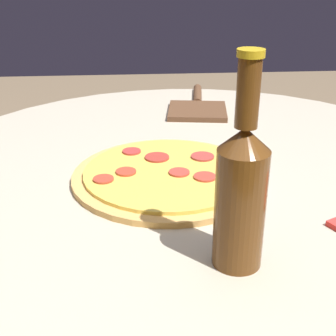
{
  "coord_description": "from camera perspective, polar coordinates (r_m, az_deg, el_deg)",
  "views": [
    {
      "loc": [
        0.11,
        0.77,
        1.1
      ],
      "look_at": [
        0.06,
        0.06,
        0.77
      ],
      "focal_mm": 50.0,
      "sensor_mm": 36.0,
      "label": 1
    }
  ],
  "objects": [
    {
      "name": "table",
      "position": [
        0.95,
        3.24,
        -10.4
      ],
      "size": [
        1.06,
        1.06,
        0.75
      ],
      "color": "#B2A893",
      "rests_on": "ground_plane"
    },
    {
      "name": "pizza",
      "position": [
        0.79,
        0.0,
        -0.8
      ],
      "size": [
        0.32,
        0.32,
        0.02
      ],
      "color": "tan",
      "rests_on": "table"
    },
    {
      "name": "beer_bottle",
      "position": [
        0.54,
        8.89,
        -2.79
      ],
      "size": [
        0.06,
        0.06,
        0.26
      ],
      "color": "#563314",
      "rests_on": "table"
    },
    {
      "name": "pizza_paddle",
      "position": [
        1.16,
        3.6,
        7.45
      ],
      "size": [
        0.15,
        0.29,
        0.02
      ],
      "rotation": [
        0.0,
        0.0,
        -1.71
      ],
      "color": "brown",
      "rests_on": "table"
    }
  ]
}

